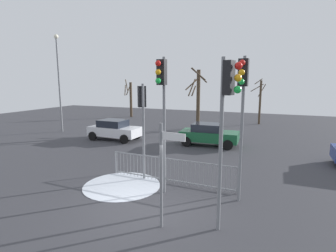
{
  "coord_description": "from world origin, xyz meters",
  "views": [
    {
      "loc": [
        4.07,
        -7.62,
        4.28
      ],
      "look_at": [
        -0.59,
        3.57,
        2.24
      ],
      "focal_mm": 28.65,
      "sensor_mm": 36.0,
      "label": 1
    }
  ],
  "objects_px": {
    "traffic_light_foreground_right": "(162,96)",
    "bare_tree_centre": "(198,97)",
    "direction_sign_post": "(163,171)",
    "bare_tree_right": "(260,101)",
    "car_green_mid": "(209,134)",
    "bare_tree_left": "(130,98)",
    "traffic_light_foreground_left": "(227,107)",
    "traffic_light_rear_left": "(242,98)",
    "car_white_far": "(114,129)",
    "street_lamp": "(59,75)",
    "traffic_light_mid_right": "(142,110)"
  },
  "relations": [
    {
      "from": "direction_sign_post",
      "to": "car_green_mid",
      "type": "xyz_separation_m",
      "value": [
        -1.3,
        10.59,
        -0.98
      ]
    },
    {
      "from": "traffic_light_foreground_left",
      "to": "bare_tree_left",
      "type": "xyz_separation_m",
      "value": [
        -15.21,
        20.72,
        -1.37
      ]
    },
    {
      "from": "traffic_light_rear_left",
      "to": "car_white_far",
      "type": "height_order",
      "value": "traffic_light_rear_left"
    },
    {
      "from": "direction_sign_post",
      "to": "bare_tree_right",
      "type": "xyz_separation_m",
      "value": [
        1.15,
        21.42,
        0.57
      ]
    },
    {
      "from": "traffic_light_mid_right",
      "to": "car_white_far",
      "type": "distance_m",
      "value": 8.69
    },
    {
      "from": "direction_sign_post",
      "to": "street_lamp",
      "type": "height_order",
      "value": "street_lamp"
    },
    {
      "from": "traffic_light_foreground_right",
      "to": "bare_tree_centre",
      "type": "relative_size",
      "value": 0.95
    },
    {
      "from": "street_lamp",
      "to": "bare_tree_left",
      "type": "relative_size",
      "value": 1.79
    },
    {
      "from": "traffic_light_mid_right",
      "to": "bare_tree_centre",
      "type": "height_order",
      "value": "bare_tree_centre"
    },
    {
      "from": "traffic_light_rear_left",
      "to": "car_green_mid",
      "type": "bearing_deg",
      "value": -64.73
    },
    {
      "from": "bare_tree_centre",
      "to": "traffic_light_foreground_right",
      "type": "bearing_deg",
      "value": -78.91
    },
    {
      "from": "traffic_light_rear_left",
      "to": "bare_tree_left",
      "type": "height_order",
      "value": "traffic_light_rear_left"
    },
    {
      "from": "bare_tree_left",
      "to": "traffic_light_foreground_right",
      "type": "bearing_deg",
      "value": -56.53
    },
    {
      "from": "street_lamp",
      "to": "traffic_light_mid_right",
      "type": "bearing_deg",
      "value": -31.65
    },
    {
      "from": "car_white_far",
      "to": "bare_tree_right",
      "type": "bearing_deg",
      "value": 52.58
    },
    {
      "from": "traffic_light_rear_left",
      "to": "direction_sign_post",
      "type": "height_order",
      "value": "traffic_light_rear_left"
    },
    {
      "from": "street_lamp",
      "to": "bare_tree_right",
      "type": "height_order",
      "value": "street_lamp"
    },
    {
      "from": "car_green_mid",
      "to": "bare_tree_centre",
      "type": "relative_size",
      "value": 0.72
    },
    {
      "from": "car_green_mid",
      "to": "street_lamp",
      "type": "relative_size",
      "value": 0.48
    },
    {
      "from": "traffic_light_mid_right",
      "to": "direction_sign_post",
      "type": "bearing_deg",
      "value": -98.87
    },
    {
      "from": "car_green_mid",
      "to": "street_lamp",
      "type": "xyz_separation_m",
      "value": [
        -12.75,
        -0.01,
        4.02
      ]
    },
    {
      "from": "traffic_light_rear_left",
      "to": "bare_tree_centre",
      "type": "relative_size",
      "value": 0.94
    },
    {
      "from": "traffic_light_mid_right",
      "to": "car_green_mid",
      "type": "distance_m",
      "value": 7.59
    },
    {
      "from": "traffic_light_foreground_right",
      "to": "bare_tree_right",
      "type": "relative_size",
      "value": 1.13
    },
    {
      "from": "traffic_light_foreground_right",
      "to": "car_white_far",
      "type": "height_order",
      "value": "traffic_light_foreground_right"
    },
    {
      "from": "bare_tree_centre",
      "to": "bare_tree_right",
      "type": "xyz_separation_m",
      "value": [
        4.85,
        5.41,
        -0.55
      ]
    },
    {
      "from": "bare_tree_left",
      "to": "traffic_light_mid_right",
      "type": "bearing_deg",
      "value": -58.07
    },
    {
      "from": "street_lamp",
      "to": "traffic_light_foreground_left",
      "type": "bearing_deg",
      "value": -32.75
    },
    {
      "from": "car_green_mid",
      "to": "bare_tree_centre",
      "type": "distance_m",
      "value": 6.29
    },
    {
      "from": "car_green_mid",
      "to": "bare_tree_left",
      "type": "height_order",
      "value": "bare_tree_left"
    },
    {
      "from": "traffic_light_mid_right",
      "to": "car_white_far",
      "type": "height_order",
      "value": "traffic_light_mid_right"
    },
    {
      "from": "bare_tree_centre",
      "to": "bare_tree_left",
      "type": "bearing_deg",
      "value": 152.24
    },
    {
      "from": "street_lamp",
      "to": "bare_tree_centre",
      "type": "height_order",
      "value": "street_lamp"
    },
    {
      "from": "direction_sign_post",
      "to": "bare_tree_centre",
      "type": "relative_size",
      "value": 0.58
    },
    {
      "from": "traffic_light_foreground_left",
      "to": "traffic_light_rear_left",
      "type": "xyz_separation_m",
      "value": [
        0.13,
        2.09,
        0.14
      ]
    },
    {
      "from": "traffic_light_rear_left",
      "to": "direction_sign_post",
      "type": "relative_size",
      "value": 1.63
    },
    {
      "from": "direction_sign_post",
      "to": "car_green_mid",
      "type": "bearing_deg",
      "value": 101.72
    },
    {
      "from": "traffic_light_foreground_right",
      "to": "bare_tree_right",
      "type": "xyz_separation_m",
      "value": [
        2.14,
        19.21,
        -1.43
      ]
    },
    {
      "from": "traffic_light_foreground_left",
      "to": "bare_tree_left",
      "type": "height_order",
      "value": "traffic_light_foreground_left"
    },
    {
      "from": "bare_tree_left",
      "to": "car_white_far",
      "type": "bearing_deg",
      "value": -64.9
    },
    {
      "from": "bare_tree_left",
      "to": "bare_tree_right",
      "type": "bearing_deg",
      "value": 0.87
    },
    {
      "from": "direction_sign_post",
      "to": "car_green_mid",
      "type": "height_order",
      "value": "direction_sign_post"
    },
    {
      "from": "direction_sign_post",
      "to": "bare_tree_left",
      "type": "bearing_deg",
      "value": 127.33
    },
    {
      "from": "direction_sign_post",
      "to": "bare_tree_centre",
      "type": "bearing_deg",
      "value": 107.75
    },
    {
      "from": "traffic_light_foreground_left",
      "to": "car_green_mid",
      "type": "xyz_separation_m",
      "value": [
        -2.96,
        10.12,
        -2.82
      ]
    },
    {
      "from": "traffic_light_rear_left",
      "to": "direction_sign_post",
      "type": "xyz_separation_m",
      "value": [
        -1.79,
        -2.56,
        -1.98
      ]
    },
    {
      "from": "traffic_light_foreground_right",
      "to": "bare_tree_left",
      "type": "bearing_deg",
      "value": -50.09
    },
    {
      "from": "bare_tree_centre",
      "to": "direction_sign_post",
      "type": "bearing_deg",
      "value": -76.99
    },
    {
      "from": "traffic_light_foreground_right",
      "to": "car_green_mid",
      "type": "height_order",
      "value": "traffic_light_foreground_right"
    },
    {
      "from": "traffic_light_foreground_left",
      "to": "bare_tree_right",
      "type": "height_order",
      "value": "traffic_light_foreground_left"
    }
  ]
}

